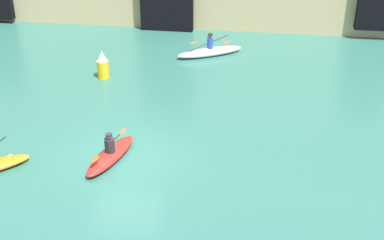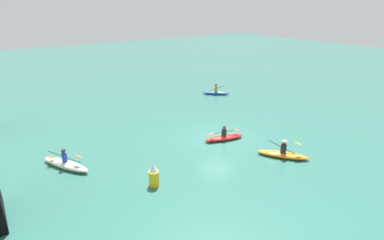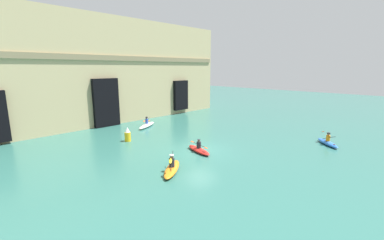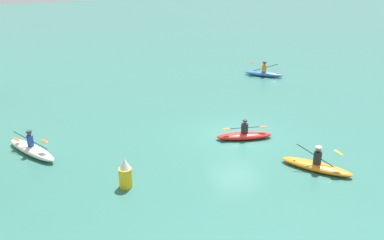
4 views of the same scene
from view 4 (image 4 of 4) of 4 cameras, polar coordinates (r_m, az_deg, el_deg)
ground_plane at (r=22.43m, az=5.95°, el=-2.18°), size 120.00×120.00×0.00m
kayak_red at (r=22.12m, az=6.98°, el=-1.98°), size 1.51×2.98×1.05m
kayak_white at (r=21.82m, az=-20.60°, el=-3.66°), size 3.43×2.29×1.18m
kayak_orange at (r=19.83m, az=16.26°, el=-5.83°), size 3.00×2.49×1.15m
kayak_blue at (r=32.87m, az=9.56°, el=6.18°), size 2.44×2.56×1.11m
marker_buoy at (r=17.83m, az=-8.88°, el=-7.07°), size 0.55×0.55×1.32m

